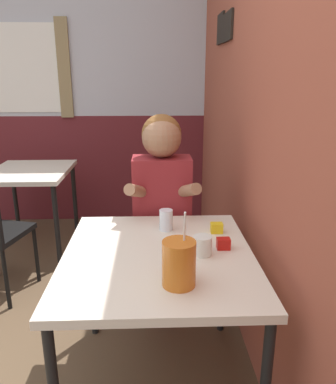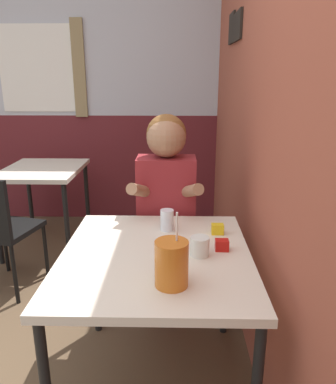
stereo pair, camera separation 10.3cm
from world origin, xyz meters
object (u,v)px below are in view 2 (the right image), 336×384
object	(u,v)px
background_table	(43,178)
person_seated	(166,213)
main_table	(156,267)
cocktail_pitcher	(172,264)

from	to	relation	value
background_table	person_seated	xyz separation A→B (m)	(1.09, -1.00, 0.06)
main_table	cocktail_pitcher	distance (m)	0.31
main_table	person_seated	world-z (taller)	person_seated
background_table	cocktail_pitcher	world-z (taller)	cocktail_pitcher
person_seated	cocktail_pitcher	distance (m)	0.88
main_table	cocktail_pitcher	bearing A→B (deg)	-74.46
main_table	cocktail_pitcher	xyz separation A→B (m)	(0.07, -0.26, 0.16)
background_table	cocktail_pitcher	xyz separation A→B (m)	(1.14, -1.87, 0.18)
main_table	person_seated	bearing A→B (deg)	87.14
background_table	cocktail_pitcher	distance (m)	2.19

